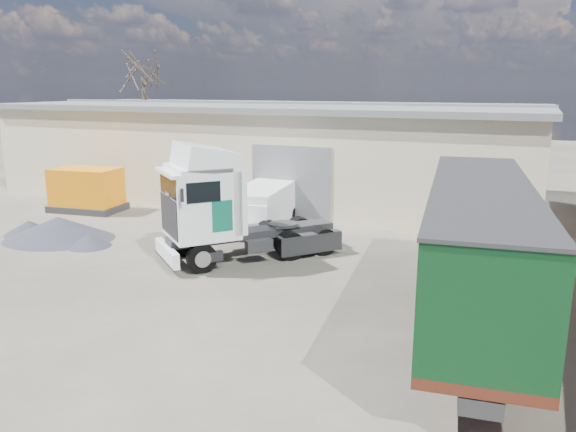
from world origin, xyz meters
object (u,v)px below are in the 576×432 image
at_px(tractor_unit, 223,211).
at_px(box_trailer, 478,240).
at_px(bare_tree, 143,63).
at_px(panel_van, 262,208).
at_px(orange_skip, 87,192).

distance_m(tractor_unit, box_trailer, 9.37).
bearing_deg(bare_tree, box_trailer, -36.87).
distance_m(bare_tree, panel_van, 20.95).
bearing_deg(box_trailer, tractor_unit, 159.06).
xyz_separation_m(box_trailer, panel_van, (-9.73, 6.73, -1.34)).
relative_size(tractor_unit, orange_skip, 1.72).
xyz_separation_m(bare_tree, tractor_unit, (16.19, -16.71, -6.07)).
bearing_deg(tractor_unit, orange_skip, -162.36).
xyz_separation_m(tractor_unit, orange_skip, (-10.70, 4.48, -0.89)).
xyz_separation_m(tractor_unit, panel_van, (-0.65, 4.49, -0.84)).
distance_m(bare_tree, tractor_unit, 24.05).
height_order(bare_tree, tractor_unit, bare_tree).
distance_m(tractor_unit, panel_van, 4.61).
bearing_deg(bare_tree, orange_skip, -65.81).
distance_m(bare_tree, orange_skip, 15.11).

